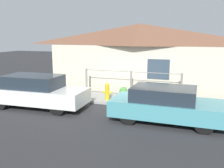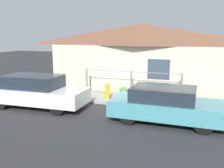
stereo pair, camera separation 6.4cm
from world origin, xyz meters
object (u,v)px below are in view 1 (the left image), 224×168
car_left (36,91)px  fire_hydrant (107,91)px  potted_plant_near_hydrant (123,91)px  car_right (167,104)px

car_left → fire_hydrant: size_ratio=5.45×
fire_hydrant → potted_plant_near_hydrant: 0.94m
fire_hydrant → car_right: bearing=-30.6°
car_right → potted_plant_near_hydrant: size_ratio=7.92×
car_left → fire_hydrant: car_left is taller
car_left → fire_hydrant: (2.61, 1.70, -0.17)m
car_left → car_right: (5.47, 0.00, -0.06)m
car_left → fire_hydrant: bearing=31.1°
car_right → fire_hydrant: car_right is taller
fire_hydrant → potted_plant_near_hydrant: (0.55, 0.75, -0.13)m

